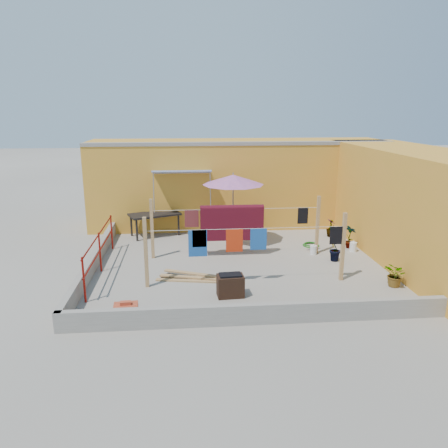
% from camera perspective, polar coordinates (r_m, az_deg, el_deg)
% --- Properties ---
extents(ground, '(80.00, 80.00, 0.00)m').
position_cam_1_polar(ground, '(12.60, 2.00, -5.29)').
color(ground, '#9E998E').
rests_on(ground, ground).
extents(wall_back, '(11.00, 3.27, 3.21)m').
position_cam_1_polar(wall_back, '(16.77, 1.76, 5.47)').
color(wall_back, orange).
rests_on(wall_back, ground).
extents(wall_right, '(2.40, 9.00, 3.20)m').
position_cam_1_polar(wall_right, '(13.79, 24.06, 2.09)').
color(wall_right, orange).
rests_on(wall_right, ground).
extents(parapet_front, '(8.30, 0.16, 0.44)m').
position_cam_1_polar(parapet_front, '(9.26, 4.80, -11.60)').
color(parapet_front, gray).
rests_on(parapet_front, ground).
extents(parapet_left, '(0.16, 7.30, 0.44)m').
position_cam_1_polar(parapet_left, '(12.70, -16.65, -4.71)').
color(parapet_left, gray).
rests_on(parapet_left, ground).
extents(red_railing, '(0.05, 4.20, 1.10)m').
position_cam_1_polar(red_railing, '(12.32, -15.95, -2.81)').
color(red_railing, maroon).
rests_on(red_railing, ground).
extents(clothesline_rig, '(5.09, 2.35, 1.80)m').
position_cam_1_polar(clothesline_rig, '(12.83, 1.22, -0.22)').
color(clothesline_rig, tan).
rests_on(clothesline_rig, ground).
extents(patio_umbrella, '(2.44, 2.44, 2.37)m').
position_cam_1_polar(patio_umbrella, '(13.97, 1.21, 5.75)').
color(patio_umbrella, gray).
rests_on(patio_umbrella, ground).
extents(outdoor_table, '(1.91, 1.43, 0.80)m').
position_cam_1_polar(outdoor_table, '(15.40, -9.05, 1.10)').
color(outdoor_table, black).
rests_on(outdoor_table, ground).
extents(brick_stack, '(0.53, 0.40, 0.44)m').
position_cam_1_polar(brick_stack, '(9.58, -12.67, -11.19)').
color(brick_stack, '#B04528').
rests_on(brick_stack, ground).
extents(lumber_pile, '(2.01, 0.92, 0.12)m').
position_cam_1_polar(lumber_pile, '(11.51, -3.81, -6.99)').
color(lumber_pile, tan).
rests_on(lumber_pile, ground).
extents(brazier, '(0.65, 0.46, 0.56)m').
position_cam_1_polar(brazier, '(10.45, 0.84, -8.02)').
color(brazier, black).
rests_on(brazier, ground).
extents(white_basin, '(0.48, 0.48, 0.08)m').
position_cam_1_polar(white_basin, '(9.63, 2.65, -11.63)').
color(white_basin, silver).
rests_on(white_basin, ground).
extents(water_jug_a, '(0.20, 0.20, 0.32)m').
position_cam_1_polar(water_jug_a, '(13.68, 11.60, -3.33)').
color(water_jug_a, silver).
rests_on(water_jug_a, ground).
extents(water_jug_b, '(0.22, 0.22, 0.34)m').
position_cam_1_polar(water_jug_b, '(14.25, 16.52, -2.88)').
color(water_jug_b, silver).
rests_on(water_jug_b, ground).
extents(green_hose, '(0.54, 0.54, 0.08)m').
position_cam_1_polar(green_hose, '(14.53, 11.30, -2.67)').
color(green_hose, '#1A6A17').
rests_on(green_hose, ground).
extents(plant_back_a, '(0.86, 0.80, 0.79)m').
position_cam_1_polar(plant_back_a, '(15.58, 2.47, 0.17)').
color(plant_back_a, '#18571A').
rests_on(plant_back_a, ground).
extents(plant_back_b, '(0.42, 0.42, 0.63)m').
position_cam_1_polar(plant_back_b, '(15.67, 13.82, -0.47)').
color(plant_back_b, '#18571A').
rests_on(plant_back_b, ground).
extents(plant_right_a, '(0.47, 0.49, 0.77)m').
position_cam_1_polar(plant_right_a, '(14.49, 16.09, -1.58)').
color(plant_right_a, '#18571A').
rests_on(plant_right_a, ground).
extents(plant_right_b, '(0.52, 0.50, 0.73)m').
position_cam_1_polar(plant_right_b, '(13.14, 14.20, -3.22)').
color(plant_right_b, '#18571A').
rests_on(plant_right_b, ground).
extents(plant_right_c, '(0.62, 0.67, 0.62)m').
position_cam_1_polar(plant_right_c, '(11.78, 21.54, -6.23)').
color(plant_right_c, '#18571A').
rests_on(plant_right_c, ground).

